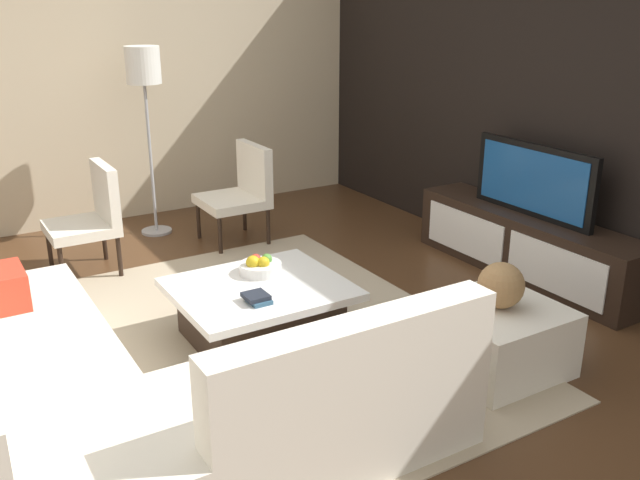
% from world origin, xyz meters
% --- Properties ---
extents(ground_plane, '(14.00, 14.00, 0.00)m').
position_xyz_m(ground_plane, '(0.00, 0.00, 0.00)').
color(ground_plane, '#4C301C').
extents(feature_wall_back, '(6.40, 0.12, 2.80)m').
position_xyz_m(feature_wall_back, '(0.00, 2.70, 1.40)').
color(feature_wall_back, black).
rests_on(feature_wall_back, ground).
extents(side_wall_left, '(0.12, 5.20, 2.80)m').
position_xyz_m(side_wall_left, '(-3.20, 0.20, 1.40)').
color(side_wall_left, beige).
rests_on(side_wall_left, ground).
extents(area_rug, '(3.28, 2.72, 0.01)m').
position_xyz_m(area_rug, '(-0.10, 0.00, 0.01)').
color(area_rug, tan).
rests_on(area_rug, ground).
extents(media_console, '(2.05, 0.45, 0.50)m').
position_xyz_m(media_console, '(0.00, 2.40, 0.25)').
color(media_console, black).
rests_on(media_console, ground).
extents(television, '(1.14, 0.06, 0.56)m').
position_xyz_m(television, '(0.00, 2.40, 0.78)').
color(television, black).
rests_on(television, media_console).
extents(sectional_couch, '(2.54, 2.28, 0.82)m').
position_xyz_m(sectional_couch, '(0.52, -0.92, 0.28)').
color(sectional_couch, silver).
rests_on(sectional_couch, ground).
extents(coffee_table, '(0.92, 1.06, 0.38)m').
position_xyz_m(coffee_table, '(-0.10, 0.10, 0.20)').
color(coffee_table, black).
rests_on(coffee_table, ground).
extents(accent_chair_near, '(0.53, 0.52, 0.87)m').
position_xyz_m(accent_chair_near, '(-1.85, -0.50, 0.49)').
color(accent_chair_near, black).
rests_on(accent_chair_near, ground).
extents(floor_lamp, '(0.30, 0.30, 1.70)m').
position_xyz_m(floor_lamp, '(-2.53, 0.22, 1.42)').
color(floor_lamp, '#A5A5AA').
rests_on(floor_lamp, ground).
extents(ottoman, '(0.70, 0.70, 0.40)m').
position_xyz_m(ottoman, '(0.95, 1.14, 0.20)').
color(ottoman, silver).
rests_on(ottoman, ground).
extents(fruit_bowl, '(0.28, 0.28, 0.13)m').
position_xyz_m(fruit_bowl, '(-0.28, 0.20, 0.43)').
color(fruit_bowl, silver).
rests_on(fruit_bowl, coffee_table).
extents(accent_chair_far, '(0.57, 0.54, 0.87)m').
position_xyz_m(accent_chair_far, '(-1.92, 0.83, 0.49)').
color(accent_chair_far, black).
rests_on(accent_chair_far, ground).
extents(decorative_ball, '(0.27, 0.27, 0.27)m').
position_xyz_m(decorative_ball, '(0.95, 1.14, 0.54)').
color(decorative_ball, '#997247').
rests_on(decorative_ball, ottoman).
extents(book_stack, '(0.16, 0.14, 0.05)m').
position_xyz_m(book_stack, '(0.12, -0.02, 0.41)').
color(book_stack, '#2D516B').
rests_on(book_stack, coffee_table).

